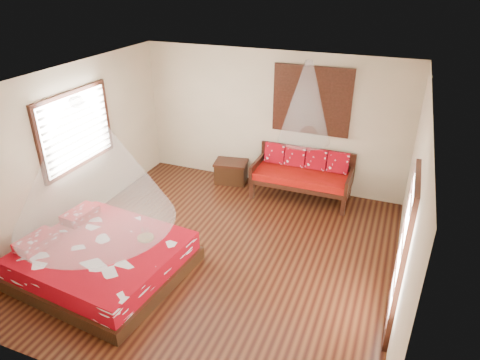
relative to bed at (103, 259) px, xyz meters
name	(u,v)px	position (x,y,z in m)	size (l,w,h in m)	color
room	(216,176)	(1.40, 1.11, 1.15)	(5.54, 5.54, 2.84)	black
bed	(103,259)	(0.00, 0.00, 0.00)	(2.45, 2.26, 0.65)	black
daybed	(303,172)	(2.19, 3.50, 0.27)	(1.94, 0.86, 0.98)	black
storage_chest	(231,171)	(0.61, 3.56, -0.01)	(0.76, 0.61, 0.47)	black
shutter_panel	(312,101)	(2.19, 3.83, 1.65)	(1.52, 0.06, 1.32)	black
window_left	(76,130)	(-1.31, 1.31, 1.45)	(0.10, 1.74, 1.34)	black
glazed_door	(401,257)	(4.11, 0.51, 0.82)	(0.08, 1.02, 2.16)	black
wine_tray	(145,236)	(0.52, 0.40, 0.30)	(0.25, 0.25, 0.21)	brown
mosquito_net_main	(87,163)	(0.02, 0.00, 1.60)	(2.23, 2.23, 1.80)	white
mosquito_net_daybed	(306,102)	(2.19, 3.36, 1.75)	(0.97, 0.97, 1.50)	white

